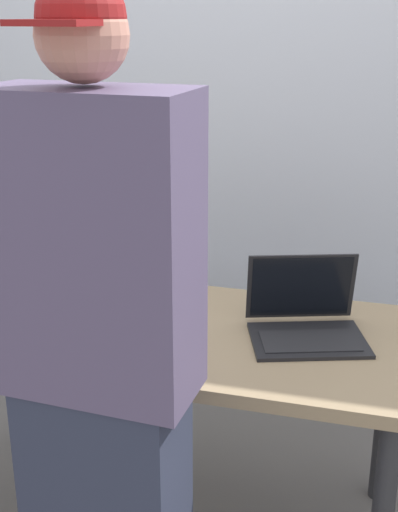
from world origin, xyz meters
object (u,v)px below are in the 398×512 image
(laptop, at_px, (305,319))
(beer_bottle_amber, at_px, (113,272))
(beer_bottle_brown, at_px, (56,270))
(beer_bottle_green, at_px, (108,263))
(person_figure, at_px, (101,380))
(coffee_mug, at_px, (150,318))

(laptop, distance_m, beer_bottle_amber, 0.68)
(laptop, height_order, beer_bottle_brown, beer_bottle_brown)
(beer_bottle_green, relative_size, person_figure, 0.16)
(coffee_mug, bearing_deg, beer_bottle_brown, 158.76)
(beer_bottle_amber, relative_size, coffee_mug, 2.73)
(person_figure, relative_size, coffee_mug, 16.04)
(coffee_mug, bearing_deg, beer_bottle_amber, 135.74)
(person_figure, bearing_deg, laptop, 58.82)
(beer_bottle_green, distance_m, beer_bottle_brown, 0.20)
(beer_bottle_brown, xyz_separation_m, beer_bottle_amber, (0.20, 0.04, 0.00))
(beer_bottle_green, xyz_separation_m, person_figure, (0.33, -0.85, 0.04))
(coffee_mug, bearing_deg, beer_bottle_green, 131.61)
(laptop, bearing_deg, beer_bottle_brown, 177.79)
(coffee_mug, bearing_deg, person_figure, -82.69)
(beer_bottle_green, bearing_deg, beer_bottle_brown, -133.59)
(laptop, relative_size, beer_bottle_green, 1.48)
(person_figure, bearing_deg, beer_bottle_amber, 110.03)
(laptop, relative_size, beer_bottle_brown, 1.45)
(person_figure, height_order, coffee_mug, person_figure)
(beer_bottle_green, relative_size, beer_bottle_brown, 0.99)
(beer_bottle_green, relative_size, coffee_mug, 2.57)
(coffee_mug, bearing_deg, laptop, 14.35)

